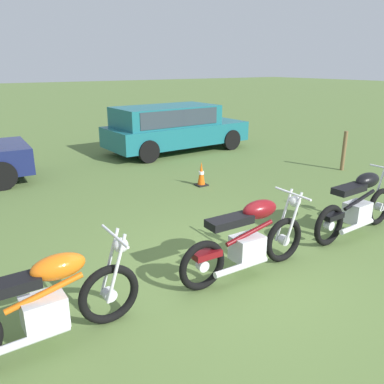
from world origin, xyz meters
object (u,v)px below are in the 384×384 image
object	(u,v)px
motorcycle_orange	(44,303)
motorcycle_black	(358,205)
fence_post_wooden	(344,151)
motorcycle_maroon	(248,240)
traffic_cone	(201,175)
car_teal	(172,125)

from	to	relation	value
motorcycle_orange	motorcycle_black	world-z (taller)	same
motorcycle_orange	fence_post_wooden	size ratio (longest dim) A/B	2.00
motorcycle_orange	fence_post_wooden	world-z (taller)	same
motorcycle_maroon	motorcycle_orange	bearing A→B (deg)	-179.28
motorcycle_orange	traffic_cone	world-z (taller)	motorcycle_orange
motorcycle_black	motorcycle_orange	bearing A→B (deg)	177.56
motorcycle_maroon	car_teal	distance (m)	7.71
motorcycle_orange	car_teal	xyz separation A→B (m)	(5.59, 7.05, 0.36)
car_teal	traffic_cone	distance (m)	3.77
motorcycle_orange	motorcycle_black	bearing A→B (deg)	-0.68
car_teal	traffic_cone	world-z (taller)	car_teal
traffic_cone	motorcycle_black	bearing A→B (deg)	-81.00
motorcycle_maroon	motorcycle_black	bearing A→B (deg)	1.27
motorcycle_black	motorcycle_maroon	bearing A→B (deg)	177.85
motorcycle_maroon	motorcycle_black	world-z (taller)	same
traffic_cone	fence_post_wooden	world-z (taller)	fence_post_wooden
traffic_cone	motorcycle_maroon	bearing A→B (deg)	-116.09
motorcycle_orange	motorcycle_black	size ratio (longest dim) A/B	1.00
motorcycle_black	fence_post_wooden	distance (m)	4.24
motorcycle_maroon	fence_post_wooden	bearing A→B (deg)	26.77
car_teal	fence_post_wooden	distance (m)	5.09
motorcycle_maroon	fence_post_wooden	xyz separation A→B (m)	(5.61, 2.69, 0.02)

